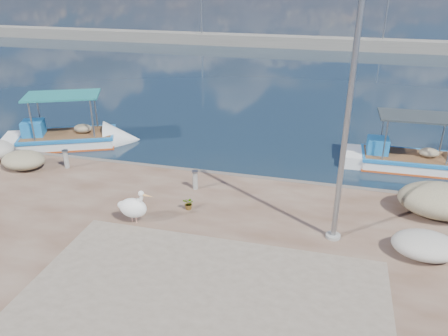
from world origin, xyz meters
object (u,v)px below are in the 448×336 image
lamp_post (345,134)px  bollard_near (195,179)px  boat_left (68,141)px  boat_right (408,163)px  pelican (134,207)px

lamp_post → bollard_near: size_ratio=9.69×
boat_left → bollard_near: bearing=-49.9°
boat_left → bollard_near: 8.78m
boat_right → lamp_post: lamp_post is taller
boat_left → boat_right: size_ratio=1.12×
lamp_post → boat_left: bearing=155.5°
boat_left → pelican: bearing=-68.3°
boat_right → pelican: bearing=-140.0°
boat_right → pelican: 12.20m
boat_right → bollard_near: bearing=-147.9°
bollard_near → boat_right: bearing=33.0°
boat_left → pelican: boat_left is taller
boat_left → bollard_near: boat_left is taller
bollard_near → lamp_post: bearing=-21.8°
lamp_post → boat_right: bearing=67.2°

